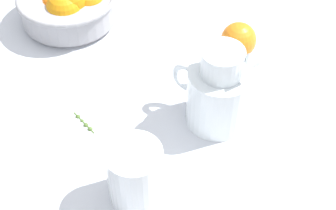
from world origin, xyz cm
name	(u,v)px	position (x,y,z in cm)	size (l,w,h in cm)	color
ground_plane	(150,134)	(0.00, 0.00, -1.50)	(112.63, 91.99, 3.00)	silver
fruit_bowl	(67,3)	(-22.13, 31.81, 5.02)	(23.08, 23.08, 11.07)	#99999E
juice_pitcher	(218,95)	(12.61, 3.86, 6.40)	(15.49, 12.06, 18.08)	white
second_glass	(136,177)	(-0.78, -14.64, 5.13)	(9.36, 9.36, 11.94)	white
loose_orange_1	(238,40)	(16.99, 23.08, 3.86)	(7.73, 7.73, 7.73)	orange
herb_sprig_0	(84,123)	(-12.82, 0.43, 0.27)	(5.11, 5.09, 0.98)	#4D6D2F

